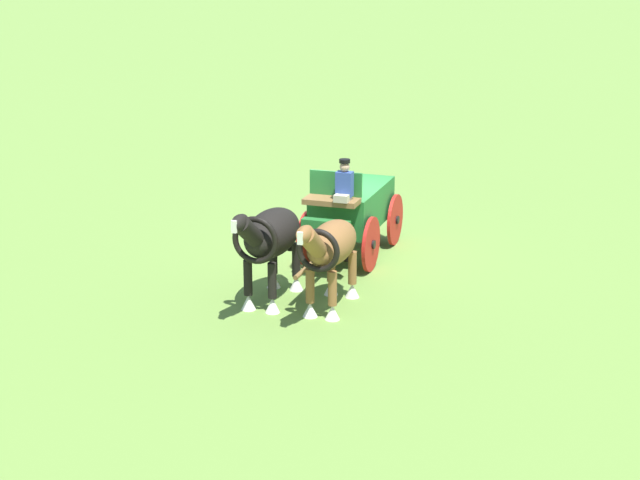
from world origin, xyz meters
The scene contains 4 objects.
ground_plane centered at (0.00, 0.00, 0.00)m, with size 220.00×220.00×0.00m, color olive.
show_wagon centered at (0.15, -0.05, 1.15)m, with size 5.57×2.95×2.68m.
draft_horse_near centered at (3.68, -0.80, 1.31)m, with size 2.87×1.60×2.18m.
draft_horse_off centered at (3.17, -2.00, 1.41)m, with size 2.96×1.68×2.29m.
Camera 1 is at (22.53, -2.12, 7.28)m, focal length 55.27 mm.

